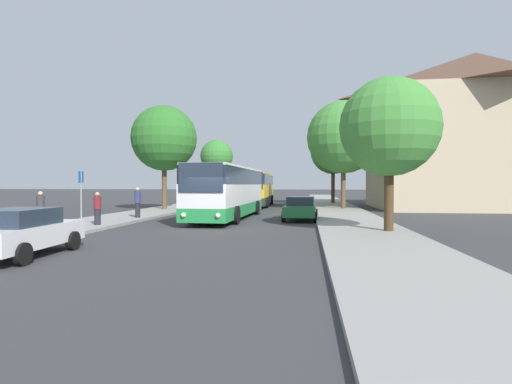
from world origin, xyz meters
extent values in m
plane|color=#38383A|center=(0.00, 0.00, 0.00)|extent=(300.00, 300.00, 0.00)
cube|color=gray|center=(-7.00, 0.00, 0.07)|extent=(4.00, 120.00, 0.15)
cube|color=gray|center=(7.00, 0.00, 0.07)|extent=(4.00, 120.00, 0.15)
cube|color=#C6B28E|center=(19.34, 18.76, 5.02)|extent=(17.08, 12.78, 10.04)
pyramid|color=brown|center=(19.34, 18.76, 11.96)|extent=(17.08, 12.78, 3.83)
cube|color=#238942|center=(-0.42, 5.62, 0.62)|extent=(2.87, 11.85, 0.70)
cube|color=silver|center=(-0.42, 5.62, 1.57)|extent=(2.87, 11.85, 1.19)
cube|color=#232D3D|center=(-0.42, 5.62, 2.64)|extent=(2.89, 11.61, 0.95)
cube|color=silver|center=(-0.42, 5.62, 3.18)|extent=(2.81, 11.61, 0.12)
cube|color=#232D3D|center=(-0.62, -0.29, 2.49)|extent=(2.23, 0.14, 1.45)
sphere|color=#F4EAC1|center=(-1.49, -0.28, 0.66)|extent=(0.24, 0.24, 0.24)
sphere|color=#F4EAC1|center=(0.24, -0.34, 0.66)|extent=(0.24, 0.24, 0.24)
cylinder|color=black|center=(-1.78, 2.14, 0.50)|extent=(0.33, 1.01, 1.00)
cylinder|color=black|center=(0.69, 2.05, 0.50)|extent=(0.33, 1.01, 1.00)
cylinder|color=black|center=(-1.54, 9.19, 0.50)|extent=(0.33, 1.01, 1.00)
cylinder|color=black|center=(0.93, 9.11, 0.50)|extent=(0.33, 1.01, 1.00)
cube|color=#2D2D2D|center=(-0.44, 20.32, 0.62)|extent=(2.69, 11.52, 0.70)
cube|color=yellow|center=(-0.44, 20.32, 1.57)|extent=(2.69, 11.52, 1.18)
cube|color=#232D3D|center=(-0.44, 20.32, 2.63)|extent=(2.71, 11.29, 0.95)
cube|color=yellow|center=(-0.44, 20.32, 3.17)|extent=(2.63, 11.29, 0.12)
cube|color=#232D3D|center=(-0.33, 14.56, 2.48)|extent=(2.21, 0.10, 1.45)
sphere|color=#F4EAC1|center=(-1.19, 14.52, 0.66)|extent=(0.24, 0.24, 0.24)
sphere|color=#F4EAC1|center=(0.53, 14.56, 0.66)|extent=(0.24, 0.24, 0.24)
cylinder|color=black|center=(-1.60, 16.86, 0.50)|extent=(0.32, 1.01, 1.00)
cylinder|color=black|center=(0.85, 16.91, 0.50)|extent=(0.32, 1.01, 1.00)
cylinder|color=black|center=(-1.74, 23.74, 0.50)|extent=(0.32, 1.01, 1.00)
cylinder|color=black|center=(0.72, 23.79, 0.50)|extent=(0.32, 1.01, 1.00)
cube|color=silver|center=(-4.01, -8.18, 0.63)|extent=(2.12, 4.20, 0.64)
cube|color=#232D3D|center=(-4.00, -8.35, 1.20)|extent=(1.78, 2.22, 0.50)
cylinder|color=black|center=(-5.03, -6.97, 0.31)|extent=(0.24, 0.63, 0.62)
cylinder|color=black|center=(-3.14, -6.86, 0.31)|extent=(0.24, 0.63, 0.62)
cylinder|color=black|center=(-2.99, -9.40, 0.31)|extent=(0.24, 0.63, 0.62)
cube|color=#236B38|center=(4.11, 5.07, 0.61)|extent=(1.97, 4.60, 0.60)
cube|color=#232D3D|center=(4.12, 5.25, 1.17)|extent=(1.66, 2.42, 0.51)
cylinder|color=black|center=(4.94, 3.63, 0.31)|extent=(0.22, 0.63, 0.62)
cylinder|color=black|center=(3.16, 3.70, 0.31)|extent=(0.22, 0.63, 0.62)
cylinder|color=black|center=(5.06, 6.44, 0.31)|extent=(0.22, 0.63, 0.62)
cylinder|color=black|center=(3.27, 6.51, 0.31)|extent=(0.22, 0.63, 0.62)
cylinder|color=gray|center=(-7.25, 0.49, 1.52)|extent=(0.08, 0.08, 2.74)
cube|color=#1E56A3|center=(-7.25, 0.49, 2.54)|extent=(0.03, 0.45, 0.60)
cylinder|color=#23232D|center=(-5.84, -0.43, 0.54)|extent=(0.30, 0.30, 0.77)
cylinder|color=maroon|center=(-5.84, -0.43, 1.25)|extent=(0.36, 0.36, 0.65)
sphere|color=tan|center=(-5.84, -0.43, 1.67)|extent=(0.21, 0.21, 0.21)
cylinder|color=#23232D|center=(-8.01, -1.67, 0.55)|extent=(0.30, 0.30, 0.80)
cylinder|color=#333338|center=(-8.01, -1.67, 1.29)|extent=(0.36, 0.36, 0.67)
sphere|color=tan|center=(-8.01, -1.67, 1.73)|extent=(0.22, 0.22, 0.22)
cylinder|color=#23232D|center=(-5.71, 4.02, 0.59)|extent=(0.30, 0.30, 0.87)
cylinder|color=navy|center=(-5.71, 4.02, 1.39)|extent=(0.36, 0.36, 0.73)
sphere|color=tan|center=(-5.71, 4.02, 1.87)|extent=(0.24, 0.24, 0.24)
cylinder|color=brown|center=(-7.02, 31.21, 2.19)|extent=(0.40, 0.40, 4.08)
sphere|color=#387F33|center=(-7.02, 31.21, 5.80)|extent=(4.18, 4.18, 4.18)
cylinder|color=brown|center=(-7.12, 12.42, 2.04)|extent=(0.40, 0.40, 3.78)
sphere|color=#2D7028|center=(-7.12, 12.42, 5.93)|extent=(5.32, 5.32, 5.32)
cylinder|color=brown|center=(7.52, 15.13, 1.99)|extent=(0.40, 0.40, 3.69)
sphere|color=#428938|center=(7.52, 15.13, 6.12)|extent=(6.09, 6.09, 6.09)
cylinder|color=#513D23|center=(7.32, 25.31, 2.03)|extent=(0.40, 0.40, 3.76)
sphere|color=#428938|center=(7.32, 25.31, 5.74)|extent=(4.89, 4.89, 4.89)
cylinder|color=#47331E|center=(7.99, -1.23, 1.59)|extent=(0.40, 0.40, 2.88)
sphere|color=#428938|center=(7.99, -1.23, 4.63)|extent=(4.26, 4.26, 4.26)
camera|label=1|loc=(4.47, -19.04, 2.16)|focal=28.00mm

